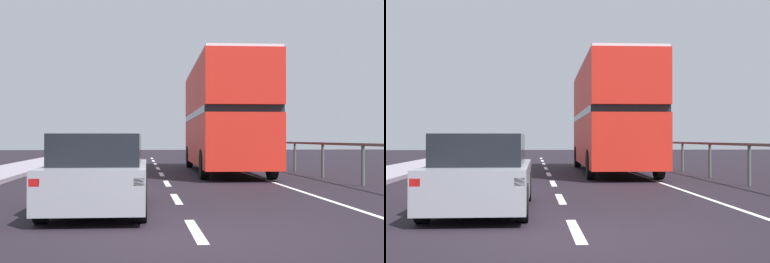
{
  "view_description": "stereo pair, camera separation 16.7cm",
  "coord_description": "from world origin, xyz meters",
  "views": [
    {
      "loc": [
        -0.81,
        -8.04,
        1.36
      ],
      "look_at": [
        0.72,
        8.25,
        1.57
      ],
      "focal_mm": 51.62,
      "sensor_mm": 36.0,
      "label": 1
    },
    {
      "loc": [
        -0.64,
        -8.06,
        1.36
      ],
      "look_at": [
        0.72,
        8.25,
        1.57
      ],
      "focal_mm": 51.62,
      "sensor_mm": 36.0,
      "label": 2
    }
  ],
  "objects": [
    {
      "name": "hatchback_car_near",
      "position": [
        -1.57,
        2.45,
        0.69
      ],
      "size": [
        1.84,
        4.51,
        1.44
      ],
      "rotation": [
        0.0,
        0.0,
        -0.01
      ],
      "color": "gray",
      "rests_on": "ground"
    },
    {
      "name": "double_decker_bus_red",
      "position": [
        2.56,
        13.94,
        2.31
      ],
      "size": [
        2.8,
        10.72,
        4.31
      ],
      "rotation": [
        0.0,
        0.0,
        -0.03
      ],
      "color": "red",
      "rests_on": "ground"
    },
    {
      "name": "bridge_side_railing",
      "position": [
        5.56,
        9.0,
        0.98
      ],
      "size": [
        0.1,
        42.0,
        1.23
      ],
      "color": "#444C49",
      "rests_on": "ground"
    },
    {
      "name": "lane_paint_markings",
      "position": [
        1.97,
        8.88,
        0.0
      ],
      "size": [
        3.46,
        46.0,
        0.01
      ],
      "color": "silver",
      "rests_on": "ground"
    },
    {
      "name": "ground_plane",
      "position": [
        0.0,
        0.0,
        -0.05
      ],
      "size": [
        73.08,
        120.0,
        0.1
      ],
      "primitive_type": "cube",
      "color": "black"
    }
  ]
}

